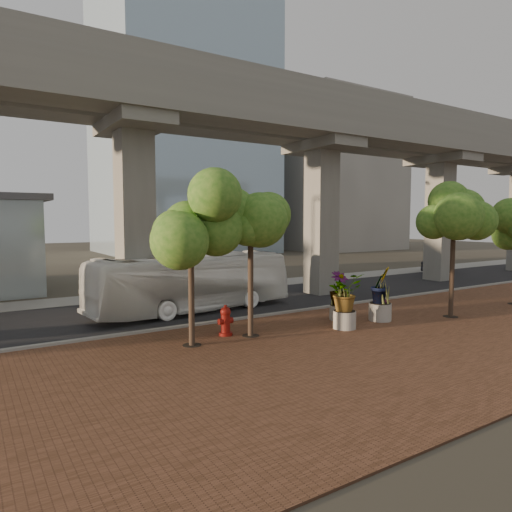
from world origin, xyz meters
TOP-DOWN VIEW (x-y plane):
  - ground at (0.00, 0.00)m, footprint 160.00×160.00m
  - brick_plaza at (0.00, -8.00)m, footprint 70.00×13.00m
  - asphalt_road at (0.00, 2.00)m, footprint 90.00×8.00m
  - curb_strip at (0.00, -2.00)m, footprint 70.00×0.25m
  - far_sidewalk at (0.00, 7.50)m, footprint 90.00×3.00m
  - transit_viaduct at (0.00, 2.00)m, footprint 72.00×5.60m
  - midrise_block at (38.00, 36.00)m, footprint 18.00×16.00m
  - transit_bus at (-3.36, 1.03)m, footprint 11.04×3.66m
  - parked_car at (22.49, 5.18)m, footprint 4.62×2.73m
  - fire_hydrant at (-4.36, -4.20)m, footprint 0.62×0.56m
  - planter_front at (0.50, -5.95)m, footprint 2.17×2.17m
  - planter_right at (1.50, -4.52)m, footprint 2.11×2.11m
  - planter_left at (3.00, -5.67)m, footprint 2.30×2.30m
  - street_tree_far_west at (-6.14, -4.82)m, footprint 3.94×3.94m
  - street_tree_near_west at (-3.55, -4.82)m, footprint 3.33×3.33m
  - street_tree_near_east at (6.48, -6.96)m, footprint 3.42×3.42m
  - streetlamp_east at (7.79, 5.41)m, footprint 0.42×1.23m

SIDE VIEW (x-z plane):
  - ground at x=0.00m, z-range 0.00..0.00m
  - asphalt_road at x=0.00m, z-range 0.00..0.04m
  - brick_plaza at x=0.00m, z-range 0.00..0.06m
  - far_sidewalk at x=0.00m, z-range 0.00..0.06m
  - curb_strip at x=0.00m, z-range 0.00..0.16m
  - fire_hydrant at x=-4.36m, z-range 0.04..1.27m
  - parked_car at x=22.49m, z-range 0.00..1.44m
  - planter_right at x=1.50m, z-range 0.30..2.56m
  - planter_front at x=0.50m, z-range 0.32..2.70m
  - transit_bus at x=-3.36m, z-range 0.00..3.02m
  - planter_left at x=3.00m, z-range 0.33..2.86m
  - street_tree_far_west at x=-6.14m, z-range 1.44..7.84m
  - street_tree_near_west at x=-3.55m, z-range 1.65..7.92m
  - street_tree_near_east at x=6.48m, z-range 1.72..8.20m
  - streetlamp_east at x=7.79m, z-range 0.71..9.22m
  - transit_viaduct at x=0.00m, z-range 1.09..13.49m
  - midrise_block at x=38.00m, z-range 0.00..24.00m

